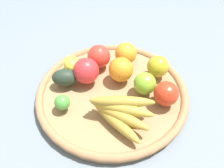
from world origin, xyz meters
TOP-DOWN VIEW (x-y plane):
  - ground_plane at (0.00, 0.00)m, footprint 2.40×2.40m
  - basket at (0.00, 0.00)m, footprint 0.46×0.46m
  - apple_2 at (0.15, -0.04)m, footprint 0.09×0.09m
  - apple_3 at (0.07, -0.07)m, footprint 0.08×0.08m
  - orange_0 at (0.11, 0.07)m, footprint 0.10×0.10m
  - banana_bunch at (-0.05, -0.10)m, footprint 0.15×0.17m
  - apple_4 at (0.03, 0.11)m, footprint 0.10×0.10m
  - lime_0 at (-0.15, 0.03)m, footprint 0.05×0.05m
  - lemon_0 at (-0.05, 0.15)m, footprint 0.07×0.08m
  - avocado at (-0.10, 0.10)m, footprint 0.09×0.09m
  - orange_1 at (0.05, 0.02)m, footprint 0.08×0.08m
  - apple_0 at (-0.04, 0.08)m, footprint 0.11×0.11m
  - apple_1 at (0.09, -0.13)m, footprint 0.10×0.10m

SIDE VIEW (x-z plane):
  - ground_plane at x=0.00m, z-range 0.00..0.00m
  - basket at x=0.00m, z-range 0.00..0.04m
  - lime_0 at x=-0.15m, z-range 0.04..0.08m
  - lemon_0 at x=-0.05m, z-range 0.04..0.09m
  - avocado at x=-0.10m, z-range 0.04..0.09m
  - apple_3 at x=0.07m, z-range 0.04..0.10m
  - apple_2 at x=0.15m, z-range 0.04..0.10m
  - banana_bunch at x=-0.05m, z-range 0.04..0.10m
  - apple_1 at x=0.09m, z-range 0.04..0.11m
  - orange_0 at x=0.11m, z-range 0.04..0.11m
  - apple_4 at x=0.03m, z-range 0.04..0.11m
  - orange_1 at x=0.05m, z-range 0.04..0.11m
  - apple_0 at x=-0.04m, z-range 0.04..0.12m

